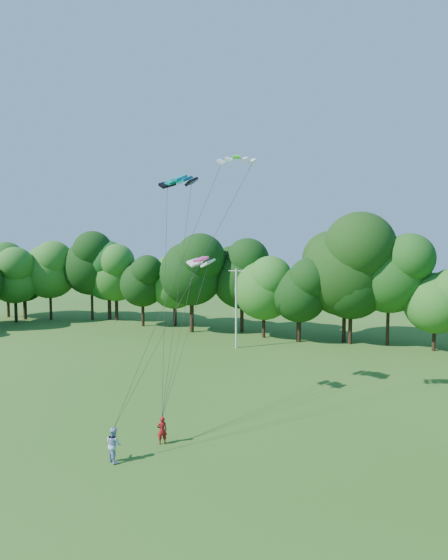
% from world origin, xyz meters
% --- Properties ---
extents(ground, '(160.00, 160.00, 0.00)m').
position_xyz_m(ground, '(0.00, 0.00, 0.00)').
color(ground, '#295918').
rests_on(ground, ground).
extents(utility_pole, '(1.75, 0.28, 8.77)m').
position_xyz_m(utility_pole, '(-3.77, 29.28, 4.49)').
color(utility_pole, beige).
rests_on(utility_pole, ground).
extents(kite_flyer_left, '(0.68, 0.67, 1.58)m').
position_xyz_m(kite_flyer_left, '(1.79, 5.78, 0.79)').
color(kite_flyer_left, maroon).
rests_on(kite_flyer_left, ground).
extents(kite_flyer_right, '(1.08, 0.96, 1.83)m').
position_xyz_m(kite_flyer_right, '(0.63, 3.00, 0.91)').
color(kite_flyer_right, '#A6B6E6').
rests_on(kite_flyer_right, ground).
extents(kite_teal, '(2.89, 1.64, 0.60)m').
position_xyz_m(kite_teal, '(-0.73, 12.13, 15.90)').
color(kite_teal, '#047886').
rests_on(kite_teal, ground).
extents(kite_green, '(2.69, 2.00, 0.45)m').
position_xyz_m(kite_green, '(3.85, 11.56, 16.84)').
color(kite_green, '#35E121').
rests_on(kite_green, ground).
extents(kite_pink, '(2.22, 1.57, 0.40)m').
position_xyz_m(kite_pink, '(0.80, 12.46, 10.27)').
color(kite_pink, '#C43672').
rests_on(kite_pink, ground).
extents(tree_back_west, '(8.92, 8.92, 12.97)m').
position_xyz_m(tree_back_west, '(-29.22, 38.83, 8.10)').
color(tree_back_west, '#382616').
rests_on(tree_back_west, ground).
extents(tree_back_center, '(11.26, 11.26, 16.37)m').
position_xyz_m(tree_back_center, '(6.52, 37.35, 10.23)').
color(tree_back_center, black).
rests_on(tree_back_center, ground).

